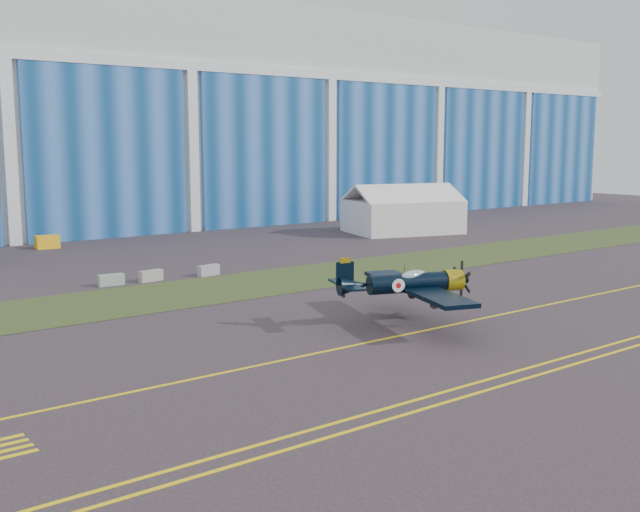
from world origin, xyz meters
TOP-DOWN VIEW (x-y plane):
  - ground at (0.00, 0.00)m, footprint 260.00×260.00m
  - grass_median at (0.00, 14.00)m, footprint 260.00×10.00m
  - taxiway_centreline at (0.00, -5.00)m, footprint 200.00×0.20m
  - edge_line_near at (0.00, -14.50)m, footprint 80.00×0.20m
  - edge_line_far at (0.00, -13.50)m, footprint 80.00×0.20m
  - warbird at (9.22, -3.08)m, footprint 13.09×14.36m
  - tent at (42.32, 32.42)m, footprint 15.31×12.88m
  - tug at (2.08, 44.71)m, footprint 2.46×1.63m
  - gse_box at (50.34, 43.68)m, footprint 3.46×2.55m
  - barrier_a at (-0.61, 20.17)m, footprint 2.03×0.72m
  - barrier_b at (2.67, 20.02)m, footprint 2.07×0.90m
  - barrier_c at (7.69, 19.53)m, footprint 2.07×0.94m

SIDE VIEW (x-z plane):
  - ground at x=0.00m, z-range 0.00..0.00m
  - taxiway_centreline at x=0.00m, z-range 0.00..0.02m
  - edge_line_near at x=0.00m, z-range 0.00..0.02m
  - edge_line_far at x=0.00m, z-range 0.00..0.02m
  - grass_median at x=0.00m, z-range 0.01..0.03m
  - barrier_a at x=-0.61m, z-range 0.00..0.90m
  - barrier_b at x=2.67m, z-range 0.00..0.90m
  - barrier_c at x=7.69m, z-range 0.00..0.90m
  - tug at x=2.08m, z-range 0.00..1.38m
  - gse_box at x=50.34m, z-range 0.00..1.86m
  - warbird at x=9.22m, z-range 0.81..4.33m
  - tent at x=42.32m, z-range 0.00..6.13m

